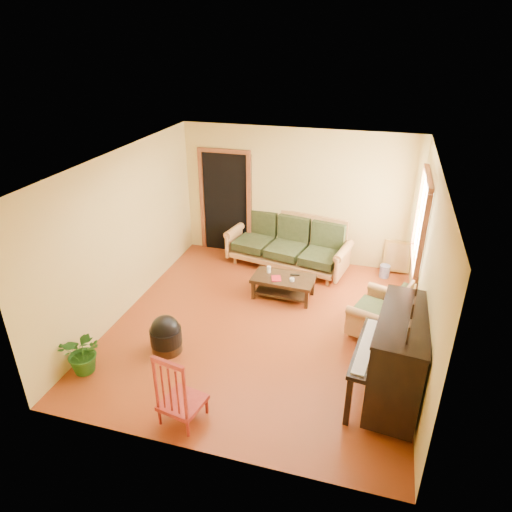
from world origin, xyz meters
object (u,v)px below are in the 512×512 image
(coffee_table, at_px, (283,287))
(piano, at_px, (399,361))
(sofa, at_px, (287,243))
(footstool, at_px, (166,338))
(potted_plant, at_px, (84,352))
(armchair, at_px, (378,308))
(ceramic_crock, at_px, (384,271))
(red_chair, at_px, (181,386))

(coffee_table, bearing_deg, piano, -47.37)
(sofa, relative_size, piano, 1.66)
(footstool, height_order, potted_plant, potted_plant)
(coffee_table, bearing_deg, sofa, 99.65)
(sofa, distance_m, armchair, 2.51)
(ceramic_crock, xyz_separation_m, potted_plant, (-3.79, -3.84, 0.19))
(armchair, height_order, footstool, armchair)
(coffee_table, distance_m, footstool, 2.30)
(sofa, distance_m, piano, 3.79)
(sofa, height_order, red_chair, sofa)
(sofa, distance_m, potted_plant, 4.22)
(sofa, relative_size, armchair, 2.65)
(coffee_table, relative_size, armchair, 1.20)
(footstool, distance_m, red_chair, 1.38)
(sofa, relative_size, potted_plant, 3.71)
(sofa, xyz_separation_m, armchair, (1.79, -1.76, -0.06))
(coffee_table, distance_m, potted_plant, 3.38)
(footstool, bearing_deg, ceramic_crock, 46.96)
(coffee_table, distance_m, armchair, 1.73)
(sofa, xyz_separation_m, red_chair, (-0.32, -4.17, -0.00))
(armchair, relative_size, piano, 0.62)
(sofa, xyz_separation_m, potted_plant, (-1.93, -3.75, -0.18))
(armchair, bearing_deg, footstool, -137.37)
(coffee_table, xyz_separation_m, potted_plant, (-2.12, -2.62, 0.12))
(coffee_table, relative_size, potted_plant, 1.68)
(armchair, xyz_separation_m, red_chair, (-2.11, -2.41, 0.06))
(armchair, height_order, ceramic_crock, armchair)
(footstool, height_order, ceramic_crock, footstool)
(sofa, height_order, coffee_table, sofa)
(coffee_table, height_order, armchair, armchair)
(sofa, bearing_deg, piano, -45.74)
(coffee_table, height_order, potted_plant, potted_plant)
(footstool, distance_m, potted_plant, 1.11)
(piano, distance_m, potted_plant, 4.06)
(armchair, bearing_deg, sofa, 153.84)
(ceramic_crock, bearing_deg, coffee_table, -143.74)
(coffee_table, height_order, piano, piano)
(coffee_table, xyz_separation_m, ceramic_crock, (1.66, 1.22, -0.07))
(footstool, xyz_separation_m, ceramic_crock, (2.94, 3.14, -0.10))
(armchair, distance_m, potted_plant, 4.22)
(red_chair, distance_m, ceramic_crock, 4.80)
(potted_plant, bearing_deg, armchair, 28.17)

